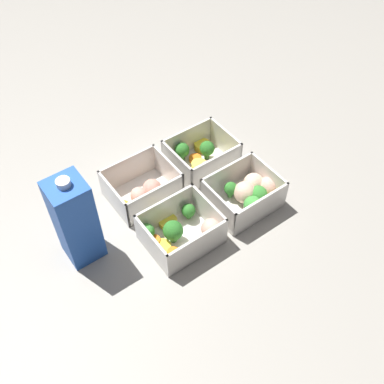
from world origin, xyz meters
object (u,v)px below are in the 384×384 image
(container_near_left, at_px, (202,157))
(container_far_right, at_px, (180,231))
(container_far_left, at_px, (250,193))
(container_near_right, at_px, (144,190))
(juice_carton, at_px, (75,221))

(container_near_left, distance_m, container_far_right, 0.21)
(container_near_left, height_order, container_far_left, same)
(container_near_left, distance_m, container_near_right, 0.16)
(container_far_right, distance_m, juice_carton, 0.20)
(container_near_left, relative_size, container_near_right, 1.00)
(container_far_left, distance_m, container_far_right, 0.17)
(juice_carton, bearing_deg, container_near_right, -164.19)
(container_near_right, relative_size, juice_carton, 0.69)
(container_near_left, xyz_separation_m, container_near_right, (0.16, 0.01, -0.00))
(container_near_right, distance_m, container_far_left, 0.22)
(container_near_left, xyz_separation_m, juice_carton, (0.32, 0.05, 0.07))
(container_near_left, relative_size, container_far_right, 0.93)
(container_far_right, xyz_separation_m, juice_carton, (0.17, -0.09, 0.07))
(container_near_right, xyz_separation_m, juice_carton, (0.17, 0.05, 0.07))
(container_far_right, bearing_deg, container_near_right, -89.73)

